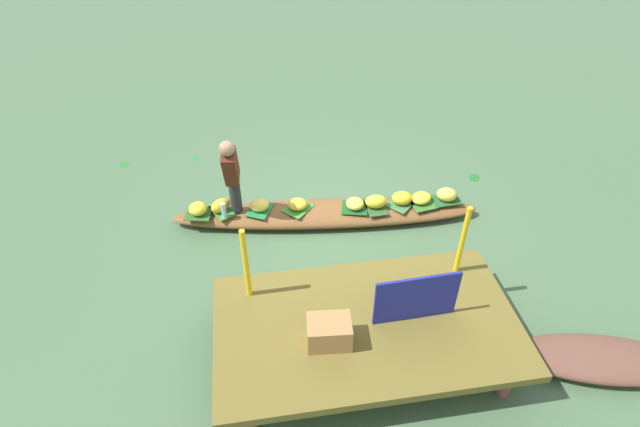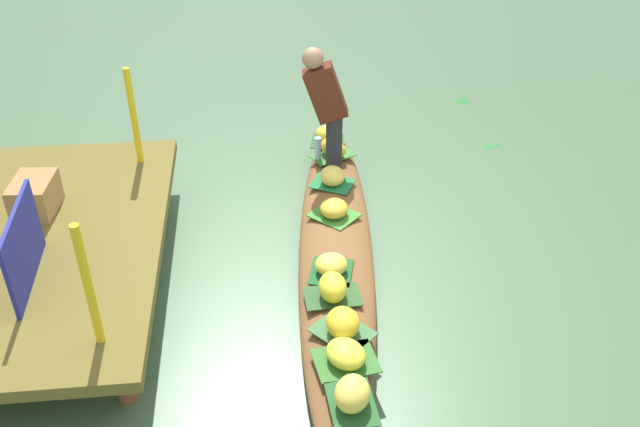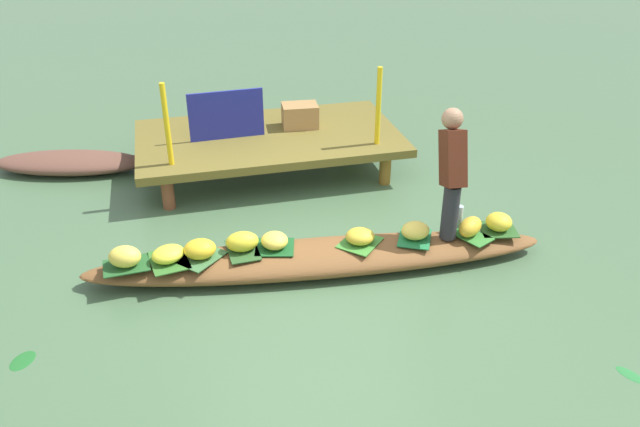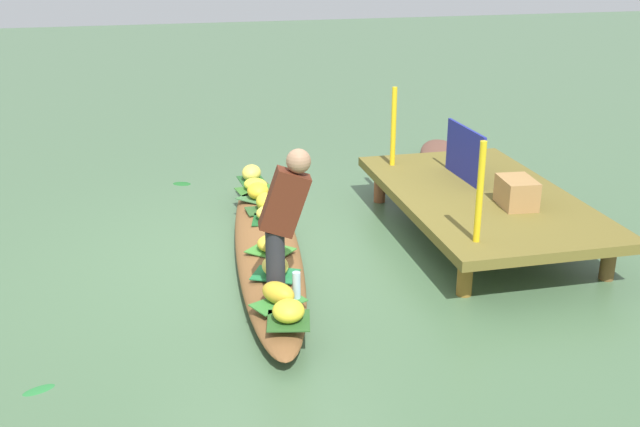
{
  "view_description": "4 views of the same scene",
  "coord_description": "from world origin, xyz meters",
  "px_view_note": "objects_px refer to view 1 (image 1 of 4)",
  "views": [
    {
      "loc": [
        0.96,
        5.61,
        4.7
      ],
      "look_at": [
        0.15,
        0.4,
        0.46
      ],
      "focal_mm": 28.38,
      "sensor_mm": 36.0,
      "label": 1
    },
    {
      "loc": [
        -4.77,
        0.62,
        3.77
      ],
      "look_at": [
        0.31,
        0.11,
        0.33
      ],
      "focal_mm": 39.56,
      "sensor_mm": 36.0,
      "label": 2
    },
    {
      "loc": [
        -1.23,
        -4.94,
        3.43
      ],
      "look_at": [
        0.13,
        0.48,
        0.33
      ],
      "focal_mm": 35.74,
      "sensor_mm": 36.0,
      "label": 3
    },
    {
      "loc": [
        7.01,
        -1.09,
        3.14
      ],
      "look_at": [
        -0.09,
        0.57,
        0.39
      ],
      "focal_mm": 43.13,
      "sensor_mm": 36.0,
      "label": 4
    }
  ],
  "objects_px": {
    "banana_bunch_2": "(298,204)",
    "banana_bunch_5": "(355,204)",
    "banana_bunch_7": "(198,209)",
    "vendor_person": "(231,172)",
    "vendor_boat": "(326,214)",
    "banana_bunch_0": "(402,198)",
    "banana_bunch_6": "(421,198)",
    "banana_bunch_3": "(376,202)",
    "produce_crate": "(329,332)",
    "banana_bunch_1": "(259,205)",
    "banana_bunch_4": "(447,194)",
    "market_banner": "(416,298)",
    "banana_bunch_8": "(221,205)",
    "moored_boat": "(601,359)",
    "water_bottle": "(224,211)"
  },
  "relations": [
    {
      "from": "vendor_boat",
      "to": "banana_bunch_5",
      "type": "bearing_deg",
      "value": 173.63
    },
    {
      "from": "vendor_boat",
      "to": "banana_bunch_5",
      "type": "distance_m",
      "value": 0.46
    },
    {
      "from": "banana_bunch_7",
      "to": "banana_bunch_2",
      "type": "bearing_deg",
      "value": 176.09
    },
    {
      "from": "banana_bunch_3",
      "to": "banana_bunch_4",
      "type": "distance_m",
      "value": 1.05
    },
    {
      "from": "banana_bunch_2",
      "to": "banana_bunch_5",
      "type": "xyz_separation_m",
      "value": [
        -0.8,
        0.12,
        0.0
      ]
    },
    {
      "from": "moored_boat",
      "to": "banana_bunch_5",
      "type": "bearing_deg",
      "value": -39.0
    },
    {
      "from": "water_bottle",
      "to": "market_banner",
      "type": "distance_m",
      "value": 3.07
    },
    {
      "from": "banana_bunch_7",
      "to": "vendor_person",
      "type": "height_order",
      "value": "vendor_person"
    },
    {
      "from": "vendor_person",
      "to": "banana_bunch_7",
      "type": "bearing_deg",
      "value": -8.13
    },
    {
      "from": "banana_bunch_8",
      "to": "banana_bunch_6",
      "type": "bearing_deg",
      "value": 175.05
    },
    {
      "from": "banana_bunch_3",
      "to": "vendor_person",
      "type": "height_order",
      "value": "vendor_person"
    },
    {
      "from": "banana_bunch_0",
      "to": "banana_bunch_6",
      "type": "height_order",
      "value": "banana_bunch_0"
    },
    {
      "from": "moored_boat",
      "to": "market_banner",
      "type": "bearing_deg",
      "value": -2.27
    },
    {
      "from": "vendor_boat",
      "to": "market_banner",
      "type": "bearing_deg",
      "value": 109.33
    },
    {
      "from": "produce_crate",
      "to": "banana_bunch_0",
      "type": "bearing_deg",
      "value": -121.58
    },
    {
      "from": "moored_boat",
      "to": "banana_bunch_4",
      "type": "xyz_separation_m",
      "value": [
        0.74,
        -2.78,
        0.23
      ]
    },
    {
      "from": "banana_bunch_0",
      "to": "banana_bunch_3",
      "type": "xyz_separation_m",
      "value": [
        0.39,
        0.03,
        0.0
      ]
    },
    {
      "from": "banana_bunch_5",
      "to": "vendor_person",
      "type": "relative_size",
      "value": 0.21
    },
    {
      "from": "banana_bunch_1",
      "to": "banana_bunch_4",
      "type": "height_order",
      "value": "banana_bunch_4"
    },
    {
      "from": "banana_bunch_1",
      "to": "banana_bunch_2",
      "type": "distance_m",
      "value": 0.54
    },
    {
      "from": "banana_bunch_3",
      "to": "banana_bunch_5",
      "type": "height_order",
      "value": "banana_bunch_3"
    },
    {
      "from": "banana_bunch_0",
      "to": "banana_bunch_2",
      "type": "relative_size",
      "value": 1.06
    },
    {
      "from": "banana_bunch_8",
      "to": "produce_crate",
      "type": "height_order",
      "value": "produce_crate"
    },
    {
      "from": "vendor_boat",
      "to": "water_bottle",
      "type": "height_order",
      "value": "water_bottle"
    },
    {
      "from": "banana_bunch_5",
      "to": "moored_boat",
      "type": "bearing_deg",
      "value": 126.74
    },
    {
      "from": "banana_bunch_6",
      "to": "banana_bunch_8",
      "type": "relative_size",
      "value": 0.98
    },
    {
      "from": "banana_bunch_2",
      "to": "banana_bunch_6",
      "type": "xyz_separation_m",
      "value": [
        -1.78,
        0.13,
        -0.0
      ]
    },
    {
      "from": "banana_bunch_3",
      "to": "vendor_boat",
      "type": "bearing_deg",
      "value": -8.97
    },
    {
      "from": "vendor_boat",
      "to": "moored_boat",
      "type": "distance_m",
      "value": 3.82
    },
    {
      "from": "vendor_boat",
      "to": "banana_bunch_0",
      "type": "height_order",
      "value": "banana_bunch_0"
    },
    {
      "from": "banana_bunch_0",
      "to": "vendor_boat",
      "type": "bearing_deg",
      "value": -4.36
    },
    {
      "from": "vendor_boat",
      "to": "banana_bunch_0",
      "type": "xyz_separation_m",
      "value": [
        -1.09,
        0.08,
        0.21
      ]
    },
    {
      "from": "banana_bunch_2",
      "to": "banana_bunch_4",
      "type": "distance_m",
      "value": 2.16
    },
    {
      "from": "banana_bunch_4",
      "to": "banana_bunch_7",
      "type": "bearing_deg",
      "value": -3.77
    },
    {
      "from": "vendor_person",
      "to": "banana_bunch_2",
      "type": "bearing_deg",
      "value": 178.69
    },
    {
      "from": "banana_bunch_4",
      "to": "market_banner",
      "type": "bearing_deg",
      "value": 61.47
    },
    {
      "from": "banana_bunch_3",
      "to": "market_banner",
      "type": "relative_size",
      "value": 0.34
    },
    {
      "from": "market_banner",
      "to": "banana_bunch_2",
      "type": "bearing_deg",
      "value": -70.06
    },
    {
      "from": "banana_bunch_6",
      "to": "moored_boat",
      "type": "bearing_deg",
      "value": 111.82
    },
    {
      "from": "banana_bunch_3",
      "to": "vendor_person",
      "type": "bearing_deg",
      "value": -4.66
    },
    {
      "from": "moored_boat",
      "to": "banana_bunch_1",
      "type": "bearing_deg",
      "value": -26.59
    },
    {
      "from": "banana_bunch_3",
      "to": "produce_crate",
      "type": "height_order",
      "value": "produce_crate"
    },
    {
      "from": "vendor_boat",
      "to": "banana_bunch_4",
      "type": "bearing_deg",
      "value": -177.71
    },
    {
      "from": "banana_bunch_7",
      "to": "produce_crate",
      "type": "xyz_separation_m",
      "value": [
        -1.41,
        2.61,
        0.29
      ]
    },
    {
      "from": "banana_bunch_0",
      "to": "produce_crate",
      "type": "distance_m",
      "value": 2.83
    },
    {
      "from": "banana_bunch_4",
      "to": "market_banner",
      "type": "height_order",
      "value": "market_banner"
    },
    {
      "from": "vendor_boat",
      "to": "banana_bunch_1",
      "type": "relative_size",
      "value": 16.03
    },
    {
      "from": "moored_boat",
      "to": "vendor_person",
      "type": "bearing_deg",
      "value": -23.77
    },
    {
      "from": "market_banner",
      "to": "banana_bunch_7",
      "type": "bearing_deg",
      "value": -48.3
    },
    {
      "from": "banana_bunch_1",
      "to": "banana_bunch_5",
      "type": "xyz_separation_m",
      "value": [
        -1.34,
        0.17,
        -0.01
      ]
    }
  ]
}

